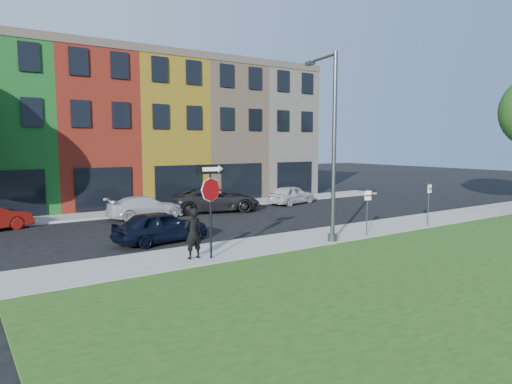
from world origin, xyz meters
TOP-DOWN VIEW (x-y plane):
  - ground at (0.00, 0.00)m, footprint 120.00×120.00m
  - sidewalk_near at (2.00, 3.00)m, footprint 40.00×3.00m
  - sidewalk_far at (-3.00, 15.00)m, footprint 40.00×2.40m
  - rowhouse_block at (-2.50, 21.18)m, footprint 30.00×10.12m
  - stop_sign at (-5.13, 2.18)m, footprint 1.04×0.20m
  - man at (-5.68, 2.52)m, footprint 0.74×0.55m
  - sedan_near at (-5.39, 6.21)m, footprint 2.57×4.48m
  - parked_car_silver at (-3.61, 12.82)m, footprint 1.83×4.39m
  - parked_car_dark at (0.97, 12.75)m, footprint 5.54×6.81m
  - parked_car_white at (7.08, 12.90)m, footprint 3.45×4.65m
  - street_lamp at (0.61, 2.11)m, footprint 0.78×2.55m
  - parking_sign_a at (2.75, 1.96)m, footprint 0.31×0.15m
  - parking_sign_b at (7.17, 1.89)m, footprint 0.32×0.09m

SIDE VIEW (x-z plane):
  - ground at x=0.00m, z-range 0.00..0.00m
  - sidewalk_near at x=2.00m, z-range 0.00..0.12m
  - sidewalk_far at x=-3.00m, z-range 0.00..0.12m
  - parked_car_silver at x=-3.61m, z-range 0.00..1.27m
  - parked_car_white at x=7.08m, z-range 0.00..1.33m
  - sedan_near at x=-5.39m, z-range 0.00..1.40m
  - parked_car_dark at x=0.97m, z-range 0.00..1.50m
  - man at x=-5.68m, z-range 0.12..1.96m
  - parking_sign_a at x=2.75m, z-range 0.39..2.49m
  - parking_sign_b at x=7.17m, z-range 0.39..2.57m
  - stop_sign at x=-5.13m, z-range 0.84..4.24m
  - street_lamp at x=0.61m, z-range 0.15..8.05m
  - rowhouse_block at x=-2.50m, z-range -0.01..9.99m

